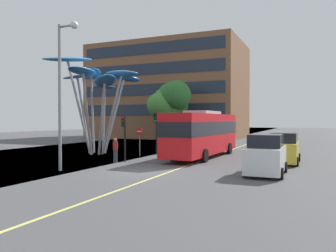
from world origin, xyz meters
TOP-DOWN VIEW (x-y plane):
  - ground at (-0.73, 0.00)m, footprint 120.00×240.00m
  - red_bus at (0.82, 8.52)m, footprint 3.00×11.33m
  - leaf_sculpture at (-8.55, 7.28)m, footprint 8.38×7.71m
  - traffic_light_kerb_near at (-3.37, 3.39)m, footprint 0.28×0.42m
  - traffic_light_kerb_far at (-3.53, 8.95)m, footprint 0.28×0.42m
  - car_parked_near at (6.58, 1.61)m, footprint 2.01×3.98m
  - car_parked_mid at (7.09, 7.15)m, footprint 1.99×4.39m
  - street_lamp at (-4.42, -1.68)m, footprint 1.38×0.44m
  - tree_pavement_near at (-8.39, 24.97)m, footprint 5.00×5.47m
  - tree_pavement_far at (-9.74, 24.26)m, footprint 4.96×4.98m
  - pedestrian at (-3.74, 2.81)m, footprint 0.34×0.34m
  - no_entry_sign at (-4.28, 7.38)m, footprint 0.60×0.12m
  - backdrop_building at (-14.10, 36.30)m, footprint 24.91×14.86m

SIDE VIEW (x-z plane):
  - ground at x=-0.73m, z-range -0.10..0.00m
  - pedestrian at x=-3.74m, z-range 0.00..1.72m
  - car_parked_mid at x=7.09m, z-range -0.06..2.04m
  - car_parked_near at x=6.58m, z-range -0.06..2.13m
  - no_entry_sign at x=-4.28m, z-range 0.40..2.72m
  - red_bus at x=0.82m, z-range 0.17..3.86m
  - traffic_light_kerb_near at x=-3.37m, z-range 0.74..4.02m
  - traffic_light_kerb_far at x=-3.53m, z-range 0.80..4.36m
  - tree_pavement_far at x=-9.74m, z-range 1.39..8.80m
  - street_lamp at x=-4.42m, z-range 1.06..9.67m
  - tree_pavement_near at x=-8.39m, z-range 1.95..10.18m
  - leaf_sculpture at x=-8.55m, z-range 2.24..10.81m
  - backdrop_building at x=-14.10m, z-range 0.00..15.60m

